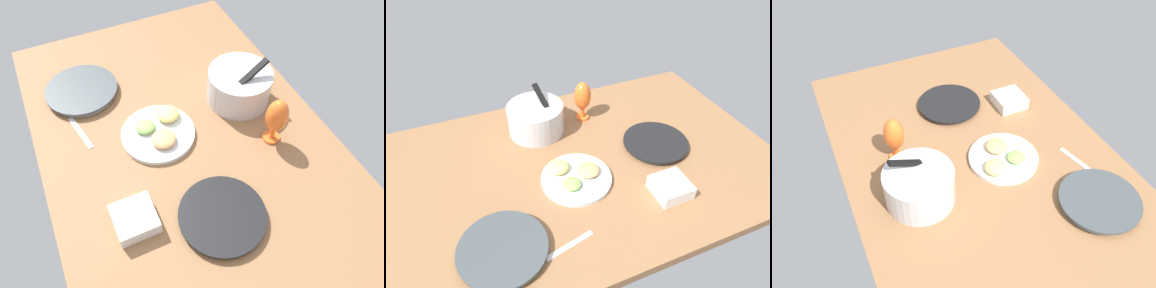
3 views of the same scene
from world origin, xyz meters
TOP-DOWN VIEW (x-y plane):
  - ground_plane at (0.00, 0.00)cm, footprint 160.00×104.00cm
  - dinner_plate_left at (-40.44, -28.78)cm, footprint 29.10×29.10cm
  - dinner_plate_right at (33.17, -2.32)cm, footprint 28.10×28.10cm
  - mixing_bowl at (-11.45, 28.04)cm, footprint 25.05×25.05cm
  - fruit_platter at (-7.07, -7.79)cm, footprint 27.54×27.54cm
  - hurricane_glass_orange at (12.05, 29.29)cm, footprint 7.89×7.89cm
  - square_bowl_white at (23.26, -27.74)cm, footprint 13.02×13.02cm
  - fork_by_left_plate at (-20.09, -34.76)cm, footprint 17.97×5.57cm

SIDE VIEW (x-z plane):
  - ground_plane at x=0.00cm, z-range -4.00..0.00cm
  - fork_by_left_plate at x=-20.09cm, z-range 0.00..0.60cm
  - dinner_plate_right at x=33.17cm, z-range 0.05..2.63cm
  - dinner_plate_left at x=-40.44cm, z-range 0.06..2.93cm
  - fruit_platter at x=-7.07cm, z-range -0.99..4.37cm
  - square_bowl_white at x=23.26cm, z-range 0.30..5.62cm
  - mixing_bowl at x=-11.45cm, z-range -2.55..17.14cm
  - hurricane_glass_orange at x=12.05cm, z-range 2.01..21.30cm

